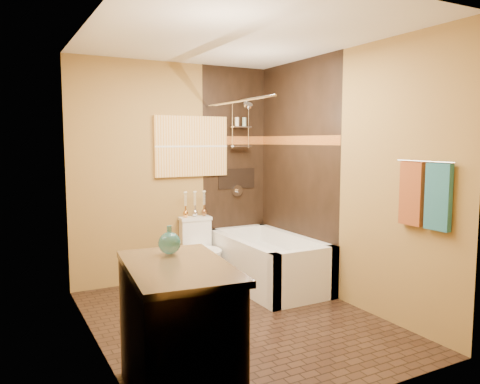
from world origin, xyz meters
TOP-DOWN VIEW (x-y plane):
  - floor at (0.00, 0.00)m, footprint 3.00×3.00m
  - wall_left at (-1.20, 0.00)m, footprint 0.02×3.00m
  - wall_right at (1.20, 0.00)m, footprint 0.02×3.00m
  - wall_back at (0.00, 1.50)m, footprint 2.40×0.02m
  - wall_front at (0.00, -1.50)m, footprint 2.40×0.02m
  - ceiling at (0.00, 0.00)m, footprint 3.00×3.00m
  - alcove_tile_back at (0.78, 1.49)m, footprint 0.85×0.01m
  - alcove_tile_right at (1.19, 0.75)m, footprint 0.01×1.50m
  - mosaic_band_back at (0.78, 1.48)m, footprint 0.85×0.01m
  - mosaic_band_right at (1.18, 0.75)m, footprint 0.01×1.50m
  - alcove_niche at (0.80, 1.48)m, footprint 0.50×0.01m
  - shower_fixtures at (0.80, 1.38)m, footprint 0.24×0.33m
  - curtain_rod at (0.40, 0.75)m, footprint 0.03×1.55m
  - towel_bar at (1.15, -1.05)m, footprint 0.02×0.55m
  - towel_teal at (1.16, -1.18)m, footprint 0.05×0.22m
  - towel_rust at (1.16, -0.92)m, footprint 0.05×0.22m
  - sunset_painting at (0.20, 1.48)m, footprint 0.90×0.04m
  - vanity_mirror at (-1.19, -1.00)m, footprint 0.01×1.00m
  - bathtub at (0.80, 0.75)m, footprint 0.80×1.50m
  - toilet at (0.20, 1.23)m, footprint 0.38×0.56m
  - vanity at (-0.92, -1.00)m, footprint 0.70×1.04m
  - teal_bottle at (-0.87, -0.74)m, footprint 0.17×0.17m
  - bud_vases at (0.20, 1.39)m, footprint 0.30×0.06m

SIDE VIEW (x-z plane):
  - floor at x=0.00m, z-range 0.00..0.00m
  - bathtub at x=0.80m, z-range -0.05..0.50m
  - toilet at x=0.20m, z-range 0.00..0.73m
  - vanity at x=-0.92m, z-range 0.00..0.87m
  - bud_vases at x=0.20m, z-range 0.74..1.04m
  - teal_bottle at x=-0.87m, z-range 0.85..1.08m
  - alcove_niche at x=0.80m, z-range 1.02..1.27m
  - towel_teal at x=1.16m, z-range 0.92..1.44m
  - towel_rust at x=1.16m, z-range 0.92..1.44m
  - wall_left at x=-1.20m, z-range 0.00..2.50m
  - wall_right at x=1.20m, z-range 0.00..2.50m
  - wall_back at x=0.00m, z-range 0.00..2.50m
  - wall_front at x=0.00m, z-range 0.00..2.50m
  - alcove_tile_back at x=0.78m, z-range 0.00..2.50m
  - alcove_tile_right at x=1.19m, z-range 0.00..2.50m
  - towel_bar at x=1.15m, z-range 1.44..1.46m
  - vanity_mirror at x=-1.19m, z-range 1.05..1.95m
  - sunset_painting at x=0.20m, z-range 1.20..1.90m
  - mosaic_band_back at x=0.78m, z-range 1.57..1.67m
  - mosaic_band_right at x=1.18m, z-range 1.57..1.67m
  - shower_fixtures at x=0.80m, z-range 1.08..2.25m
  - curtain_rod at x=0.40m, z-range 2.01..2.03m
  - ceiling at x=0.00m, z-range 2.50..2.50m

